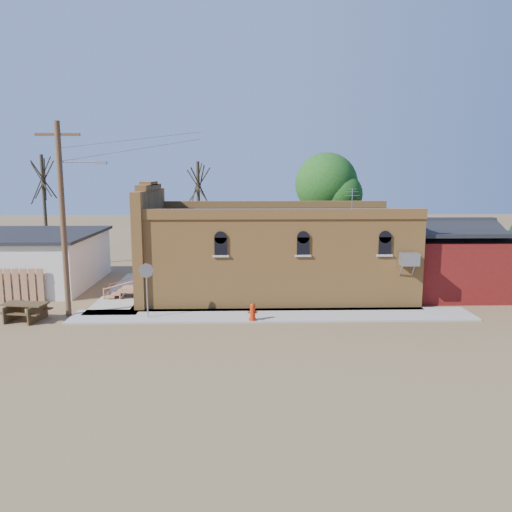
{
  "coord_description": "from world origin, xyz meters",
  "views": [
    {
      "loc": [
        0.06,
        -21.91,
        6.67
      ],
      "look_at": [
        0.76,
        3.88,
        2.4
      ],
      "focal_mm": 35.0,
      "sensor_mm": 36.0,
      "label": 1
    }
  ],
  "objects_px": {
    "picnic_table": "(25,309)",
    "utility_pole": "(64,215)",
    "brick_bar": "(271,252)",
    "stop_sign": "(146,276)",
    "trash_barrel": "(145,288)",
    "fire_hydrant": "(253,312)"
  },
  "relations": [
    {
      "from": "utility_pole",
      "to": "picnic_table",
      "type": "height_order",
      "value": "utility_pole"
    },
    {
      "from": "stop_sign",
      "to": "picnic_table",
      "type": "relative_size",
      "value": 1.15
    },
    {
      "from": "stop_sign",
      "to": "utility_pole",
      "type": "bearing_deg",
      "value": 176.99
    },
    {
      "from": "fire_hydrant",
      "to": "picnic_table",
      "type": "distance_m",
      "value": 10.43
    },
    {
      "from": "brick_bar",
      "to": "picnic_table",
      "type": "distance_m",
      "value": 12.72
    },
    {
      "from": "brick_bar",
      "to": "picnic_table",
      "type": "xyz_separation_m",
      "value": [
        -11.56,
        -4.99,
        -1.8
      ]
    },
    {
      "from": "picnic_table",
      "to": "utility_pole",
      "type": "bearing_deg",
      "value": 32.57
    },
    {
      "from": "brick_bar",
      "to": "picnic_table",
      "type": "relative_size",
      "value": 7.4
    },
    {
      "from": "stop_sign",
      "to": "trash_barrel",
      "type": "height_order",
      "value": "stop_sign"
    },
    {
      "from": "brick_bar",
      "to": "fire_hydrant",
      "type": "distance_m",
      "value": 5.92
    },
    {
      "from": "trash_barrel",
      "to": "stop_sign",
      "type": "bearing_deg",
      "value": -77.82
    },
    {
      "from": "utility_pole",
      "to": "stop_sign",
      "type": "xyz_separation_m",
      "value": [
        3.79,
        -0.58,
        -2.73
      ]
    },
    {
      "from": "utility_pole",
      "to": "fire_hydrant",
      "type": "distance_m",
      "value": 9.73
    },
    {
      "from": "utility_pole",
      "to": "trash_barrel",
      "type": "height_order",
      "value": "utility_pole"
    },
    {
      "from": "trash_barrel",
      "to": "picnic_table",
      "type": "distance_m",
      "value": 6.44
    },
    {
      "from": "fire_hydrant",
      "to": "stop_sign",
      "type": "distance_m",
      "value": 5.15
    },
    {
      "from": "fire_hydrant",
      "to": "stop_sign",
      "type": "bearing_deg",
      "value": -176.3
    },
    {
      "from": "utility_pole",
      "to": "stop_sign",
      "type": "relative_size",
      "value": 3.53
    },
    {
      "from": "brick_bar",
      "to": "utility_pole",
      "type": "relative_size",
      "value": 1.82
    },
    {
      "from": "utility_pole",
      "to": "trash_barrel",
      "type": "distance_m",
      "value": 6.42
    },
    {
      "from": "utility_pole",
      "to": "picnic_table",
      "type": "xyz_separation_m",
      "value": [
        -1.77,
        -0.7,
        -4.23
      ]
    },
    {
      "from": "utility_pole",
      "to": "fire_hydrant",
      "type": "bearing_deg",
      "value": -7.92
    }
  ]
}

